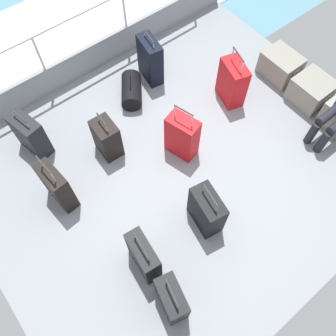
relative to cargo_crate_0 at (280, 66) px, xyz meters
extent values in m
cube|color=gray|center=(0.30, -2.17, -0.22)|extent=(4.40, 5.20, 0.06)
cube|color=gray|center=(-1.87, -2.17, 0.04)|extent=(0.06, 5.20, 0.45)
cylinder|color=silver|center=(-1.87, -2.86, 0.31)|extent=(0.04, 0.04, 1.00)
cylinder|color=silver|center=(-1.87, -1.47, 0.31)|extent=(0.04, 0.04, 1.00)
cylinder|color=silver|center=(-1.87, -2.17, 0.81)|extent=(0.04, 4.16, 0.04)
cube|color=white|center=(-3.30, -2.17, -0.53)|extent=(2.40, 7.28, 0.01)
cube|color=gray|center=(0.00, 0.00, 0.00)|extent=(0.55, 0.43, 0.38)
torus|color=tan|center=(-0.28, 0.00, 0.08)|extent=(0.02, 0.12, 0.12)
torus|color=tan|center=(0.28, 0.00, 0.08)|extent=(0.02, 0.12, 0.12)
cube|color=gray|center=(0.61, -0.02, 0.00)|extent=(0.51, 0.48, 0.39)
torus|color=tan|center=(0.35, -0.02, 0.08)|extent=(0.02, 0.12, 0.12)
torus|color=tan|center=(0.88, -0.02, 0.08)|extent=(0.02, 0.12, 0.12)
torus|color=tan|center=(0.93, -0.03, 0.09)|extent=(0.02, 0.12, 0.12)
cylinder|color=black|center=(1.28, -0.58, 0.01)|extent=(0.11, 0.11, 0.40)
cylinder|color=black|center=(1.10, -0.38, 0.25)|extent=(0.12, 0.40, 0.12)
cylinder|color=black|center=(1.10, -0.58, 0.01)|extent=(0.11, 0.11, 0.40)
cube|color=black|center=(1.05, -3.33, 0.11)|extent=(0.48, 0.24, 0.61)
cylinder|color=#A5A8AD|center=(0.91, -3.31, 0.48)|extent=(0.02, 0.02, 0.12)
cylinder|color=#A5A8AD|center=(1.19, -3.35, 0.48)|extent=(0.02, 0.02, 0.12)
cylinder|color=#2D2D2D|center=(1.05, -3.33, 0.54)|extent=(0.30, 0.05, 0.02)
cube|color=silver|center=(1.06, -3.23, 0.20)|extent=(0.05, 0.01, 0.08)
cube|color=black|center=(-1.13, -3.53, 0.11)|extent=(0.49, 0.31, 0.60)
cylinder|color=#A5A8AD|center=(-1.26, -3.56, 0.46)|extent=(0.02, 0.02, 0.10)
cylinder|color=#A5A8AD|center=(-1.00, -3.51, 0.46)|extent=(0.02, 0.02, 0.10)
cylinder|color=#2D2D2D|center=(-1.13, -3.53, 0.51)|extent=(0.29, 0.08, 0.02)
cube|color=white|center=(-1.15, -3.42, 0.22)|extent=(0.05, 0.02, 0.08)
cube|color=black|center=(-0.25, -3.64, 0.14)|extent=(0.45, 0.23, 0.66)
cylinder|color=#A5A8AD|center=(-0.38, -3.65, 0.57)|extent=(0.02, 0.02, 0.21)
cylinder|color=#A5A8AD|center=(-0.12, -3.63, 0.57)|extent=(0.02, 0.02, 0.21)
cylinder|color=#2D2D2D|center=(-0.25, -3.64, 0.68)|extent=(0.28, 0.04, 0.02)
cube|color=silver|center=(-0.26, -3.54, 0.23)|extent=(0.05, 0.01, 0.08)
cube|color=black|center=(-1.18, -1.55, 0.15)|extent=(0.48, 0.29, 0.68)
cylinder|color=#A5A8AD|center=(-1.32, -1.52, 0.53)|extent=(0.02, 0.02, 0.09)
cylinder|color=#A5A8AD|center=(-1.05, -1.57, 0.53)|extent=(0.02, 0.02, 0.09)
cylinder|color=#2D2D2D|center=(-1.18, -1.55, 0.58)|extent=(0.29, 0.07, 0.02)
cube|color=white|center=(-1.16, -1.43, 0.33)|extent=(0.05, 0.01, 0.08)
cube|color=black|center=(1.07, -2.45, 0.11)|extent=(0.49, 0.32, 0.59)
cylinder|color=#A5A8AD|center=(0.94, -2.42, 0.47)|extent=(0.02, 0.02, 0.14)
cylinder|color=#A5A8AD|center=(1.21, -2.47, 0.47)|extent=(0.02, 0.02, 0.14)
cylinder|color=#2D2D2D|center=(1.07, -2.45, 0.54)|extent=(0.29, 0.07, 0.02)
cube|color=silver|center=(1.10, -2.32, 0.29)|extent=(0.05, 0.01, 0.08)
cube|color=black|center=(1.57, -3.37, 0.09)|extent=(0.45, 0.31, 0.55)
cylinder|color=#A5A8AD|center=(1.45, -3.34, 0.43)|extent=(0.02, 0.02, 0.13)
cylinder|color=#A5A8AD|center=(1.69, -3.40, 0.43)|extent=(0.02, 0.02, 0.13)
cylinder|color=#2D2D2D|center=(1.57, -3.37, 0.50)|extent=(0.27, 0.08, 0.02)
cube|color=silver|center=(1.60, -3.26, 0.22)|extent=(0.05, 0.02, 0.08)
cube|color=red|center=(-0.13, -0.90, 0.13)|extent=(0.50, 0.36, 0.65)
cylinder|color=#A5A8AD|center=(-0.26, -0.86, 0.56)|extent=(0.02, 0.02, 0.20)
cylinder|color=#A5A8AD|center=(-0.01, -0.93, 0.56)|extent=(0.02, 0.02, 0.20)
cylinder|color=#2D2D2D|center=(-0.13, -0.90, 0.65)|extent=(0.28, 0.10, 0.02)
cube|color=white|center=(-0.10, -0.77, 0.31)|extent=(0.05, 0.02, 0.08)
cube|color=red|center=(0.13, -2.03, 0.14)|extent=(0.45, 0.33, 0.66)
cylinder|color=#A5A8AD|center=(0.01, -2.06, 0.58)|extent=(0.02, 0.02, 0.21)
cylinder|color=#A5A8AD|center=(0.24, -2.00, 0.58)|extent=(0.02, 0.02, 0.21)
cylinder|color=#2D2D2D|center=(0.13, -2.03, 0.68)|extent=(0.26, 0.09, 0.02)
cube|color=silver|center=(0.10, -1.91, 0.30)|extent=(0.05, 0.02, 0.08)
cube|color=black|center=(-0.48, -2.79, 0.09)|extent=(0.36, 0.28, 0.56)
cylinder|color=#A5A8AD|center=(-0.58, -2.78, 0.44)|extent=(0.02, 0.02, 0.13)
cylinder|color=#A5A8AD|center=(-0.37, -2.79, 0.44)|extent=(0.02, 0.02, 0.13)
cylinder|color=#2D2D2D|center=(-0.48, -2.79, 0.51)|extent=(0.23, 0.03, 0.02)
cube|color=silver|center=(-0.47, -2.65, 0.19)|extent=(0.05, 0.01, 0.08)
cylinder|color=black|center=(-1.04, -2.01, -0.05)|extent=(0.61, 0.55, 0.29)
torus|color=black|center=(-1.04, -2.01, 0.11)|extent=(0.21, 0.15, 0.25)
camera|label=1|loc=(1.97, -3.73, 3.91)|focal=37.66mm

